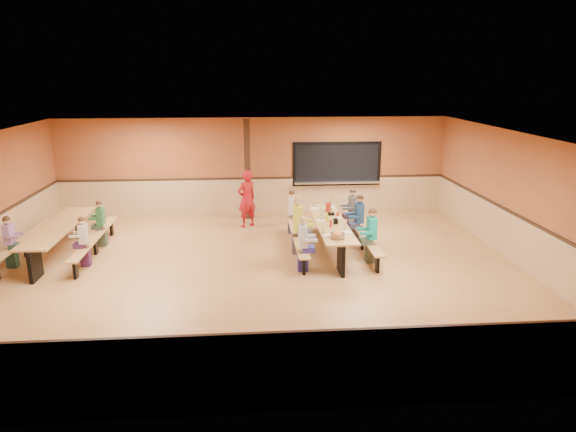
{
  "coord_description": "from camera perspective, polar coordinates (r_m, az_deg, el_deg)",
  "views": [
    {
      "loc": [
        -0.2,
        -10.77,
        4.29
      ],
      "look_at": [
        0.7,
        0.44,
        1.15
      ],
      "focal_mm": 32.0,
      "sensor_mm": 36.0,
      "label": 1
    }
  ],
  "objects": [
    {
      "name": "seated_child_teal_right",
      "position": [
        12.09,
        9.26,
        -2.17
      ],
      "size": [
        0.41,
        0.33,
        1.28
      ],
      "primitive_type": null,
      "color": "#12897C",
      "rests_on": "ground"
    },
    {
      "name": "seated_child_tan_sec",
      "position": [
        12.59,
        -21.72,
        -2.7
      ],
      "size": [
        0.34,
        0.28,
        1.16
      ],
      "primitive_type": null,
      "color": "#AD9F8D",
      "rests_on": "ground"
    },
    {
      "name": "condiment_mustard",
      "position": [
        12.74,
        4.37,
        -0.24
      ],
      "size": [
        0.06,
        0.06,
        0.17
      ],
      "primitive_type": "cylinder",
      "color": "yellow",
      "rests_on": "cafeteria_table_main"
    },
    {
      "name": "condiment_ketchup",
      "position": [
        12.28,
        4.76,
        -0.85
      ],
      "size": [
        0.06,
        0.06,
        0.17
      ],
      "primitive_type": "cylinder",
      "color": "#B2140F",
      "rests_on": "cafeteria_table_main"
    },
    {
      "name": "standing_woman",
      "position": [
        14.71,
        -4.61,
        1.92
      ],
      "size": [
        0.72,
        0.67,
        1.65
      ],
      "primitive_type": "imported",
      "rotation": [
        0.0,
        0.0,
        3.75
      ],
      "color": "#A51218",
      "rests_on": "ground"
    },
    {
      "name": "table_paddle",
      "position": [
        13.32,
        4.81,
        0.69
      ],
      "size": [
        0.16,
        0.16,
        0.56
      ],
      "color": "black",
      "rests_on": "cafeteria_table_main"
    },
    {
      "name": "seated_child_white_left",
      "position": [
        11.41,
        1.67,
        -3.13
      ],
      "size": [
        0.39,
        0.32,
        1.25
      ],
      "primitive_type": null,
      "color": "#BBBAC1",
      "rests_on": "ground"
    },
    {
      "name": "structural_post",
      "position": [
        15.43,
        -4.52,
        5.12
      ],
      "size": [
        0.18,
        0.18,
        3.0
      ],
      "primitive_type": "cube",
      "color": "black",
      "rests_on": "ground"
    },
    {
      "name": "seated_adult_yellow",
      "position": [
        12.52,
        1.09,
        -1.0
      ],
      "size": [
        0.48,
        0.39,
        1.43
      ],
      "primitive_type": null,
      "color": "gold",
      "rests_on": "ground"
    },
    {
      "name": "cafeteria_table_second",
      "position": [
        13.6,
        -24.06,
        -1.87
      ],
      "size": [
        1.91,
        3.7,
        0.74
      ],
      "color": "#AF8045",
      "rests_on": "ground"
    },
    {
      "name": "seated_child_char_right",
      "position": [
        14.17,
        7.16,
        0.5
      ],
      "size": [
        0.39,
        0.32,
        1.26
      ],
      "primitive_type": null,
      "color": "#4B4F57",
      "rests_on": "ground"
    },
    {
      "name": "kitchen_pass_through",
      "position": [
        16.22,
        5.45,
        5.58
      ],
      "size": [
        2.78,
        0.28,
        1.38
      ],
      "color": "black",
      "rests_on": "ground"
    },
    {
      "name": "ground",
      "position": [
        11.6,
        -3.28,
        -6.15
      ],
      "size": [
        12.0,
        12.0,
        0.0
      ],
      "primitive_type": "plane",
      "color": "#9B673B",
      "rests_on": "ground"
    },
    {
      "name": "chip_bowl",
      "position": [
        11.46,
        5.53,
        -2.13
      ],
      "size": [
        0.32,
        0.32,
        0.15
      ],
      "primitive_type": null,
      "color": "orange",
      "rests_on": "cafeteria_table_main"
    },
    {
      "name": "seated_child_purple_sec",
      "position": [
        13.22,
        -28.51,
        -2.58
      ],
      "size": [
        0.36,
        0.3,
        1.19
      ],
      "primitive_type": null,
      "color": "#8E659C",
      "rests_on": "ground"
    },
    {
      "name": "seated_child_navy_right",
      "position": [
        13.35,
        7.9,
        -0.4
      ],
      "size": [
        0.41,
        0.34,
        1.29
      ],
      "primitive_type": null,
      "color": "navy",
      "rests_on": "ground"
    },
    {
      "name": "room_envelope",
      "position": [
        11.36,
        -3.34,
        -2.91
      ],
      "size": [
        12.04,
        10.04,
        3.02
      ],
      "color": "#99522C",
      "rests_on": "ground"
    },
    {
      "name": "seated_child_green_sec",
      "position": [
        13.92,
        -20.05,
        -0.8
      ],
      "size": [
        0.35,
        0.29,
        1.18
      ],
      "primitive_type": null,
      "color": "#286130",
      "rests_on": "ground"
    },
    {
      "name": "seated_child_grey_left",
      "position": [
        14.13,
        0.43,
        0.42
      ],
      "size": [
        0.36,
        0.29,
        1.18
      ],
      "primitive_type": null,
      "color": "silver",
      "rests_on": "ground"
    },
    {
      "name": "punch_pitcher",
      "position": [
        13.7,
        4.5,
        1.0
      ],
      "size": [
        0.16,
        0.16,
        0.22
      ],
      "primitive_type": "cylinder",
      "color": "#AD2217",
      "rests_on": "cafeteria_table_main"
    },
    {
      "name": "cafeteria_table_main",
      "position": [
        12.81,
        4.7,
        -1.56
      ],
      "size": [
        1.91,
        3.7,
        0.74
      ],
      "color": "#AF8045",
      "rests_on": "ground"
    },
    {
      "name": "place_settings",
      "position": [
        12.73,
        4.73,
        -0.4
      ],
      "size": [
        0.65,
        3.3,
        0.11
      ],
      "primitive_type": null,
      "color": "beige",
      "rests_on": "cafeteria_table_main"
    },
    {
      "name": "napkin_dispenser",
      "position": [
        12.59,
        5.31,
        -0.55
      ],
      "size": [
        0.1,
        0.14,
        0.13
      ],
      "primitive_type": "cube",
      "color": "black",
      "rests_on": "cafeteria_table_main"
    }
  ]
}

